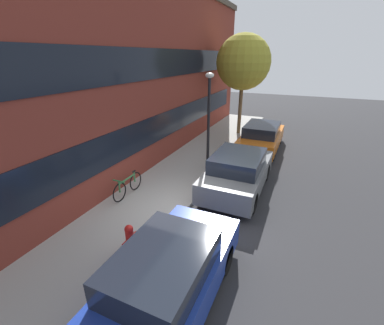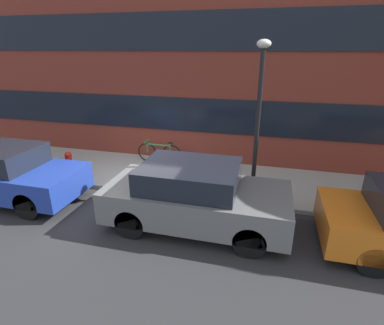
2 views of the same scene
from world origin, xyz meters
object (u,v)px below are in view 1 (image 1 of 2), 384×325
parked_car_grey (238,172)px  fire_hydrant (130,239)px  bicycle (128,185)px  street_tree (243,62)px  parked_car_blue (167,278)px  lamp_post (209,111)px  parked_car_orange (262,137)px

parked_car_grey → fire_hydrant: size_ratio=5.21×
fire_hydrant → bicycle: bearing=38.1°
bicycle → street_tree: (8.90, -1.48, 3.63)m
parked_car_blue → parked_car_grey: (5.08, 0.00, 0.01)m
parked_car_blue → parked_car_grey: bearing=0.0°
fire_hydrant → lamp_post: lamp_post is taller
parked_car_grey → bicycle: bearing=122.6°
lamp_post → fire_hydrant: bearing=-179.0°
bicycle → parked_car_grey: bearing=122.3°
parked_car_blue → parked_car_orange: parked_car_blue is taller
street_tree → parked_car_blue: bearing=-171.8°
parked_car_grey → parked_car_orange: parked_car_grey is taller
parked_car_orange → bicycle: parked_car_orange is taller
street_tree → fire_hydrant: bearing=-178.7°
lamp_post → parked_car_orange: bearing=-24.0°
parked_car_grey → parked_car_orange: 4.67m
parked_car_grey → street_tree: (6.85, 1.73, 3.40)m
parked_car_orange → parked_car_blue: bearing=-180.0°
parked_car_blue → parked_car_grey: parked_car_grey is taller
parked_car_grey → fire_hydrant: 4.51m
parked_car_blue → bicycle: 4.42m
parked_car_blue → parked_car_orange: size_ratio=0.94×
bicycle → lamp_post: size_ratio=0.40×
parked_car_orange → fire_hydrant: size_ratio=5.63×
parked_car_blue → parked_car_orange: bearing=0.0°
parked_car_grey → street_tree: street_tree is taller
parked_car_blue → lamp_post: size_ratio=1.05×
parked_car_grey → lamp_post: 2.65m
parked_car_orange → street_tree: bearing=38.2°
parked_car_orange → parked_car_grey: bearing=-180.0°
parked_car_blue → parked_car_grey: size_ratio=1.01×
parked_car_blue → parked_car_orange: (9.75, 0.00, -0.03)m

